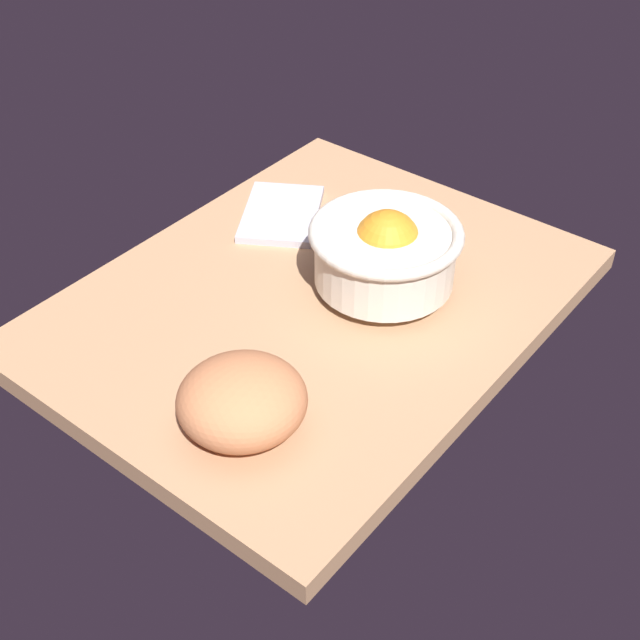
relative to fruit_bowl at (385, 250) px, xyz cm
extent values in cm
cube|color=tan|center=(-7.09, 6.27, -7.73)|extent=(69.77, 54.19, 3.00)
cylinder|color=silver|center=(-0.05, -0.01, -5.44)|extent=(10.68, 10.68, 1.59)
cylinder|color=silver|center=(-0.05, -0.01, -0.97)|extent=(18.42, 18.42, 7.35)
torus|color=silver|center=(-0.05, -0.01, 2.70)|extent=(20.02, 20.02, 1.60)
sphere|color=orange|center=(0.35, 0.06, 0.92)|extent=(8.72, 8.72, 8.72)
sphere|color=orange|center=(-0.05, -0.01, 0.82)|extent=(8.14, 8.14, 8.14)
sphere|color=orange|center=(-0.05, -0.01, 0.71)|extent=(7.52, 7.52, 7.52)
sphere|color=orange|center=(-0.05, -0.01, 0.73)|extent=(7.61, 7.61, 7.61)
ellipsoid|color=#CB7B4E|center=(-30.46, -2.58, -2.05)|extent=(19.92, 19.88, 8.36)
cube|color=#B7B6C3|center=(4.86, 22.06, -5.67)|extent=(19.03, 17.44, 1.12)
camera|label=1|loc=(-77.11, -50.43, 64.15)|focal=48.42mm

